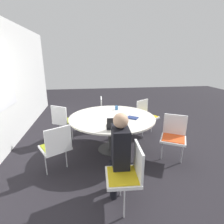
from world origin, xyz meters
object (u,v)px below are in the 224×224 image
object	(u,v)px
chair_0	(128,172)
chair_5	(56,145)
chair_4	(63,119)
person_0	(119,149)
cell_phone	(124,122)
chair_2	(146,114)
chair_3	(106,110)
coffee_cup	(117,108)
handbag	(132,122)
spiral_notebook	(132,118)
laptop	(115,125)
chair_1	(174,134)

from	to	relation	value
chair_0	chair_5	distance (m)	1.31
chair_4	person_0	world-z (taller)	person_0
chair_4	cell_phone	bearing A→B (deg)	-4.98
chair_2	chair_4	world-z (taller)	same
chair_3	coffee_cup	bearing A→B (deg)	16.42
handbag	chair_3	bearing A→B (deg)	93.10
chair_5	coffee_cup	bearing A→B (deg)	13.93
chair_2	spiral_notebook	bearing A→B (deg)	22.74
laptop	coffee_cup	world-z (taller)	laptop
chair_3	person_0	world-z (taller)	person_0
chair_0	chair_2	bearing A→B (deg)	-20.72
laptop	handbag	world-z (taller)	laptop
chair_0	chair_5	size ratio (longest dim) A/B	1.00
chair_4	coffee_cup	xyz separation A→B (m)	(-0.12, -1.23, 0.26)
laptop	spiral_notebook	distance (m)	0.63
chair_0	cell_phone	distance (m)	1.20
chair_1	chair_2	bearing A→B (deg)	-55.33
chair_4	cell_phone	size ratio (longest dim) A/B	5.91
chair_1	handbag	size ratio (longest dim) A/B	2.42
chair_5	cell_phone	bearing A→B (deg)	-15.57
chair_1	chair_5	bearing A→B (deg)	32.96
chair_4	chair_5	distance (m)	1.27
chair_3	chair_4	distance (m)	1.23
chair_1	coffee_cup	world-z (taller)	chair_1
chair_0	chair_4	xyz separation A→B (m)	(2.12, 1.05, 0.00)
cell_phone	chair_3	bearing A→B (deg)	6.20
chair_4	laptop	world-z (taller)	laptop
chair_5	spiral_notebook	xyz separation A→B (m)	(0.52, -1.41, 0.23)
chair_2	person_0	size ratio (longest dim) A/B	0.71
chair_0	chair_4	distance (m)	2.36
coffee_cup	chair_4	bearing A→B (deg)	84.66
chair_1	person_0	size ratio (longest dim) A/B	0.71
chair_2	coffee_cup	world-z (taller)	chair_2
chair_3	laptop	world-z (taller)	laptop
chair_2	chair_5	distance (m)	2.43
chair_0	coffee_cup	bearing A→B (deg)	-2.33
cell_phone	chair_4	bearing A→B (deg)	52.24
chair_2	chair_5	size ratio (longest dim) A/B	1.00
chair_0	coffee_cup	world-z (taller)	chair_0
chair_0	handbag	bearing A→B (deg)	-12.33
chair_1	person_0	xyz separation A→B (m)	(-0.74, 1.18, 0.19)
chair_0	laptop	world-z (taller)	laptop
chair_2	coffee_cup	bearing A→B (deg)	-16.71
chair_4	chair_5	world-z (taller)	same
laptop	chair_2	bearing A→B (deg)	-123.75
chair_0	chair_4	size ratio (longest dim) A/B	1.00
chair_3	cell_phone	size ratio (longest dim) A/B	5.91
chair_4	person_0	xyz separation A→B (m)	(-1.87, -0.98, 0.19)
chair_4	spiral_notebook	bearing A→B (deg)	5.36
chair_5	spiral_notebook	size ratio (longest dim) A/B	3.38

